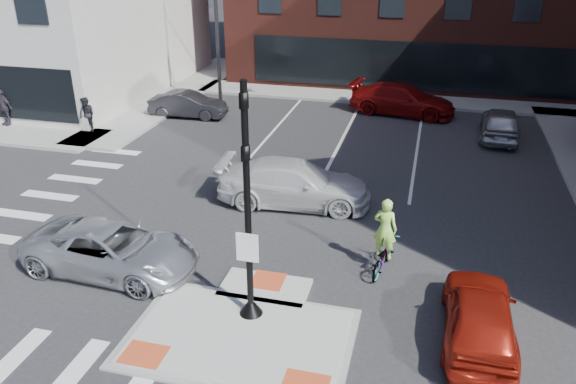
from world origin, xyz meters
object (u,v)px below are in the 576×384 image
(white_pickup, at_px, (295,183))
(cyclist, at_px, (384,247))
(bg_car_dark, at_px, (188,105))
(silver_suv, at_px, (112,249))
(bg_car_silver, at_px, (501,123))
(bg_car_red, at_px, (402,99))
(pedestrian_a, at_px, (87,115))
(red_sedan, at_px, (480,316))
(pedestrian_b, at_px, (4,107))

(white_pickup, distance_m, cyclist, 5.09)
(bg_car_dark, distance_m, cyclist, 16.95)
(white_pickup, bearing_deg, silver_suv, 139.50)
(silver_suv, bearing_deg, bg_car_dark, 18.30)
(bg_car_dark, xyz_separation_m, bg_car_silver, (15.67, 0.57, 0.08))
(white_pickup, bearing_deg, cyclist, -141.34)
(bg_car_red, relative_size, pedestrian_a, 3.31)
(pedestrian_a, bearing_deg, bg_car_dark, 59.34)
(silver_suv, distance_m, white_pickup, 6.87)
(silver_suv, distance_m, bg_car_silver, 18.96)
(bg_car_red, distance_m, pedestrian_a, 16.10)
(red_sedan, height_order, bg_car_red, bg_car_red)
(white_pickup, distance_m, bg_car_silver, 12.11)
(bg_car_silver, relative_size, pedestrian_b, 2.43)
(bg_car_red, distance_m, cyclist, 15.80)
(red_sedan, xyz_separation_m, bg_car_dark, (-14.01, 14.94, -0.03))
(cyclist, bearing_deg, white_pickup, -35.00)
(white_pickup, height_order, bg_car_silver, white_pickup)
(bg_car_dark, distance_m, bg_car_silver, 15.68)
(pedestrian_b, bearing_deg, bg_car_dark, 38.03)
(pedestrian_a, bearing_deg, bg_car_red, 38.07)
(white_pickup, xyz_separation_m, bg_car_dark, (-7.97, 8.78, -0.13))
(bg_car_red, height_order, pedestrian_b, pedestrian_b)
(silver_suv, bearing_deg, bg_car_silver, -35.21)
(red_sedan, height_order, bg_car_dark, red_sedan)
(red_sedan, distance_m, pedestrian_b, 24.62)
(pedestrian_b, bearing_deg, cyclist, -11.81)
(pedestrian_a, relative_size, pedestrian_b, 0.94)
(bg_car_dark, relative_size, pedestrian_b, 2.25)
(red_sedan, height_order, pedestrian_b, pedestrian_b)
(white_pickup, height_order, pedestrian_a, pedestrian_a)
(red_sedan, relative_size, white_pickup, 0.75)
(pedestrian_a, bearing_deg, cyclist, -18.29)
(silver_suv, bearing_deg, white_pickup, -32.59)
(bg_car_red, bearing_deg, silver_suv, 167.92)
(silver_suv, height_order, pedestrian_b, pedestrian_b)
(cyclist, bearing_deg, pedestrian_a, -18.62)
(silver_suv, distance_m, bg_car_red, 19.01)
(silver_suv, relative_size, cyclist, 2.19)
(red_sedan, bearing_deg, white_pickup, -45.42)
(bg_car_silver, distance_m, cyclist, 13.68)
(white_pickup, bearing_deg, pedestrian_b, 68.23)
(red_sedan, distance_m, bg_car_dark, 20.48)
(silver_suv, relative_size, red_sedan, 1.23)
(white_pickup, relative_size, cyclist, 2.38)
(bg_car_dark, relative_size, bg_car_silver, 0.93)
(silver_suv, distance_m, pedestrian_a, 12.92)
(silver_suv, distance_m, cyclist, 7.74)
(silver_suv, relative_size, pedestrian_a, 2.99)
(cyclist, bearing_deg, bg_car_dark, -36.10)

